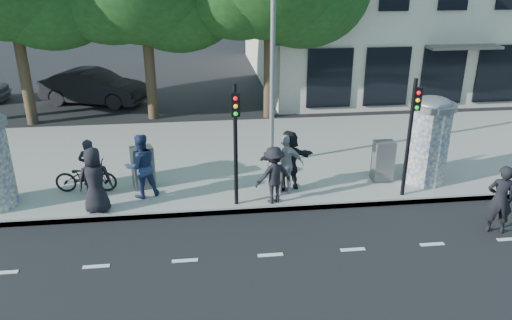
{
  "coord_description": "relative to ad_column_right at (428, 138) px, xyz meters",
  "views": [
    {
      "loc": [
        -1.52,
        -8.52,
        6.52
      ],
      "look_at": [
        -0.09,
        3.5,
        1.58
      ],
      "focal_mm": 35.0,
      "sensor_mm": 36.0,
      "label": 1
    }
  ],
  "objects": [
    {
      "name": "ground",
      "position": [
        -5.2,
        -4.7,
        -1.54
      ],
      "size": [
        120.0,
        120.0,
        0.0
      ],
      "primitive_type": "plane",
      "color": "black",
      "rests_on": "ground"
    },
    {
      "name": "sidewalk",
      "position": [
        -5.2,
        2.8,
        -1.46
      ],
      "size": [
        40.0,
        8.0,
        0.15
      ],
      "primitive_type": "cube",
      "color": "gray",
      "rests_on": "ground"
    },
    {
      "name": "curb",
      "position": [
        -5.2,
        -1.15,
        -1.46
      ],
      "size": [
        40.0,
        0.1,
        0.16
      ],
      "primitive_type": "cube",
      "color": "slate",
      "rests_on": "ground"
    },
    {
      "name": "lane_dash_far",
      "position": [
        -5.2,
        -3.3,
        -1.53
      ],
      "size": [
        32.0,
        0.12,
        0.01
      ],
      "primitive_type": "cube",
      "color": "silver",
      "rests_on": "ground"
    },
    {
      "name": "ad_column_right",
      "position": [
        0.0,
        0.0,
        0.0
      ],
      "size": [
        1.36,
        1.36,
        2.65
      ],
      "color": "beige",
      "rests_on": "sidewalk"
    },
    {
      "name": "traffic_pole_near",
      "position": [
        -5.8,
        -0.91,
        0.69
      ],
      "size": [
        0.22,
        0.31,
        3.4
      ],
      "color": "black",
      "rests_on": "sidewalk"
    },
    {
      "name": "traffic_pole_far",
      "position": [
        -1.0,
        -0.91,
        0.69
      ],
      "size": [
        0.22,
        0.31,
        3.4
      ],
      "color": "black",
      "rests_on": "sidewalk"
    },
    {
      "name": "street_lamp",
      "position": [
        -4.4,
        1.93,
        3.26
      ],
      "size": [
        0.25,
        0.93,
        8.0
      ],
      "color": "slate",
      "rests_on": "sidewalk"
    },
    {
      "name": "ped_a",
      "position": [
        -9.53,
        -0.85,
        -0.48
      ],
      "size": [
        0.92,
        0.64,
        1.81
      ],
      "primitive_type": "imported",
      "rotation": [
        0.0,
        0.0,
        3.21
      ],
      "color": "black",
      "rests_on": "sidewalk"
    },
    {
      "name": "ped_b",
      "position": [
        -9.87,
        0.27,
        -0.55
      ],
      "size": [
        0.61,
        0.4,
        1.67
      ],
      "primitive_type": "imported",
      "rotation": [
        0.0,
        0.0,
        3.13
      ],
      "color": "black",
      "rests_on": "sidewalk"
    },
    {
      "name": "ped_c",
      "position": [
        -8.41,
        -0.05,
        -0.45
      ],
      "size": [
        1.1,
        0.99,
        1.87
      ],
      "primitive_type": "imported",
      "rotation": [
        0.0,
        0.0,
        3.51
      ],
      "color": "navy",
      "rests_on": "sidewalk"
    },
    {
      "name": "ped_d",
      "position": [
        -4.76,
        -0.85,
        -0.57
      ],
      "size": [
        1.18,
        0.88,
        1.63
      ],
      "primitive_type": "imported",
      "rotation": [
        0.0,
        0.0,
        3.43
      ],
      "color": "black",
      "rests_on": "sidewalk"
    },
    {
      "name": "ped_e",
      "position": [
        -4.34,
        -0.31,
        -0.5
      ],
      "size": [
        1.11,
        0.74,
        1.77
      ],
      "primitive_type": "imported",
      "rotation": [
        0.0,
        0.0,
        2.99
      ],
      "color": "#9FA0A2",
      "rests_on": "sidewalk"
    },
    {
      "name": "ped_f",
      "position": [
        -4.2,
        -0.04,
        -0.49
      ],
      "size": [
        1.76,
        0.95,
        1.8
      ],
      "primitive_type": "imported",
      "rotation": [
        0.0,
        0.0,
        3.36
      ],
      "color": "black",
      "rests_on": "sidewalk"
    },
    {
      "name": "man_road",
      "position": [
        0.64,
        -2.88,
        -0.63
      ],
      "size": [
        0.76,
        0.61,
        1.82
      ],
      "primitive_type": "imported",
      "rotation": [
        0.0,
        0.0,
        2.85
      ],
      "color": "black",
      "rests_on": "ground"
    },
    {
      "name": "bicycle",
      "position": [
        -10.07,
        0.45,
        -0.92
      ],
      "size": [
        0.75,
        1.81,
        0.93
      ],
      "primitive_type": "imported",
      "rotation": [
        0.0,
        0.0,
        1.49
      ],
      "color": "black",
      "rests_on": "sidewalk"
    },
    {
      "name": "cabinet_left",
      "position": [
        -8.43,
        0.55,
        -0.75
      ],
      "size": [
        0.72,
        0.62,
        1.27
      ],
      "primitive_type": "cube",
      "rotation": [
        0.0,
        0.0,
        0.34
      ],
      "color": "slate",
      "rests_on": "sidewalk"
    },
    {
      "name": "cabinet_right",
      "position": [
        -1.24,
        0.22,
        -0.76
      ],
      "size": [
        0.6,
        0.44,
        1.25
      ],
      "primitive_type": "cube",
      "rotation": [
        0.0,
        0.0,
        -0.0
      ],
      "color": "slate",
      "rests_on": "sidewalk"
    },
    {
      "name": "car_mid",
      "position": [
        -11.62,
        10.63,
        -0.72
      ],
      "size": [
        3.29,
        5.24,
        1.63
      ],
      "primitive_type": "imported",
      "rotation": [
        0.0,
        0.0,
        1.23
      ],
      "color": "black",
      "rests_on": "ground"
    }
  ]
}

